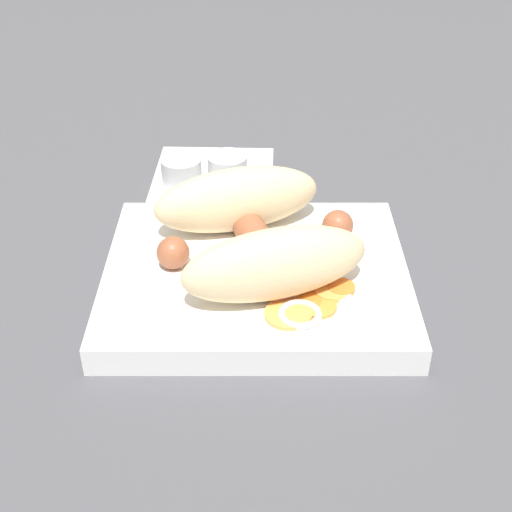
{
  "coord_description": "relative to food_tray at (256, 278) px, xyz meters",
  "views": [
    {
      "loc": [
        0.0,
        -0.46,
        0.35
      ],
      "look_at": [
        0.0,
        0.0,
        0.03
      ],
      "focal_mm": 50.0,
      "sensor_mm": 36.0,
      "label": 1
    }
  ],
  "objects": [
    {
      "name": "food_tray",
      "position": [
        0.0,
        0.0,
        0.0
      ],
      "size": [
        0.24,
        0.2,
        0.02
      ],
      "color": "white",
      "rests_on": "ground_plane"
    },
    {
      "name": "ground_plane",
      "position": [
        0.0,
        0.0,
        -0.01
      ],
      "size": [
        3.0,
        3.0,
        0.0
      ],
      "primitive_type": "plane",
      "color": "#4C4C51"
    },
    {
      "name": "pickled_veggies",
      "position": [
        0.04,
        -0.05,
        0.01
      ],
      "size": [
        0.08,
        0.07,
        0.01
      ],
      "color": "orange",
      "rests_on": "food_tray"
    },
    {
      "name": "bread_roll",
      "position": [
        -0.0,
        0.01,
        0.04
      ],
      "size": [
        0.18,
        0.18,
        0.05
      ],
      "color": "beige",
      "rests_on": "food_tray"
    },
    {
      "name": "condiment_cup_far",
      "position": [
        -0.07,
        0.17,
        0.0
      ],
      "size": [
        0.04,
        0.04,
        0.03
      ],
      "color": "silver",
      "rests_on": "ground_plane"
    },
    {
      "name": "sausage",
      "position": [
        0.0,
        0.02,
        0.02
      ],
      "size": [
        0.16,
        0.14,
        0.03
      ],
      "color": "#9E5638",
      "rests_on": "food_tray"
    },
    {
      "name": "condiment_cup_near",
      "position": [
        -0.03,
        0.18,
        0.0
      ],
      "size": [
        0.04,
        0.04,
        0.03
      ],
      "color": "silver",
      "rests_on": "ground_plane"
    },
    {
      "name": "napkin",
      "position": [
        -0.04,
        0.2,
        -0.01
      ],
      "size": [
        0.13,
        0.13,
        0.0
      ],
      "color": "white",
      "rests_on": "ground_plane"
    }
  ]
}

